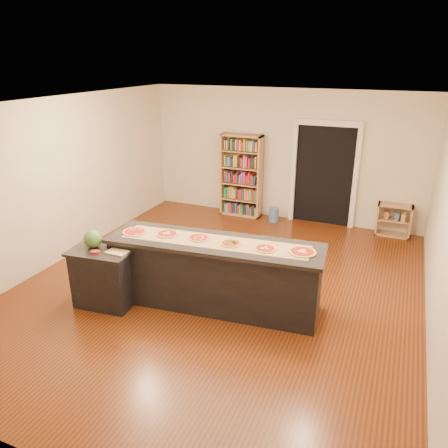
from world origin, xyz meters
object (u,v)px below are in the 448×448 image
at_px(waste_bin, 274,215).
at_px(side_counter, 105,276).
at_px(low_shelf, 394,220).
at_px(kitchen_island, 215,274).
at_px(watermelon, 93,239).
at_px(bookshelf, 241,176).

bearing_deg(waste_bin, side_counter, -106.99).
relative_size(side_counter, low_shelf, 1.33).
bearing_deg(kitchen_island, watermelon, -166.57).
xyz_separation_m(kitchen_island, watermelon, (-1.63, -0.56, 0.50)).
relative_size(bookshelf, low_shelf, 2.77).
bearing_deg(bookshelf, kitchen_island, -74.85).
xyz_separation_m(kitchen_island, low_shelf, (2.24, 3.80, -0.18)).
relative_size(kitchen_island, bookshelf, 1.66).
xyz_separation_m(side_counter, waste_bin, (1.28, 4.19, -0.28)).
bearing_deg(watermelon, side_counter, -2.82).
relative_size(side_counter, waste_bin, 2.77).
height_order(side_counter, low_shelf, side_counter).
height_order(side_counter, watermelon, watermelon).
bearing_deg(watermelon, low_shelf, 48.41).
height_order(kitchen_island, waste_bin, kitchen_island).
distance_m(low_shelf, watermelon, 5.87).
bearing_deg(low_shelf, kitchen_island, -120.57).
distance_m(kitchen_island, low_shelf, 4.41).
bearing_deg(kitchen_island, bookshelf, 99.48).
distance_m(side_counter, low_shelf, 5.74).
height_order(side_counter, waste_bin, side_counter).
bearing_deg(side_counter, bookshelf, 78.14).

